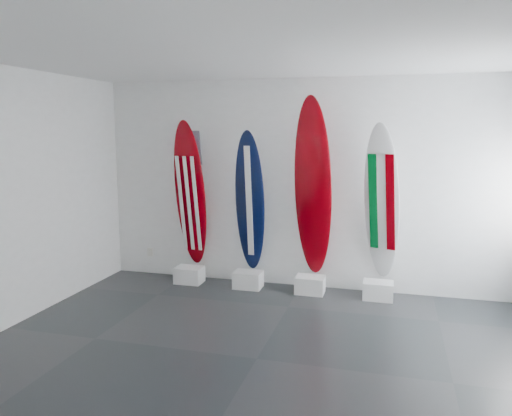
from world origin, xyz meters
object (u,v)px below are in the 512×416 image
(surfboard_usa, at_px, (190,194))
(surfboard_navy, at_px, (250,201))
(surfboard_swiss, at_px, (313,187))
(surfboard_italy, at_px, (382,203))

(surfboard_usa, relative_size, surfboard_navy, 1.08)
(surfboard_navy, height_order, surfboard_swiss, surfboard_swiss)
(surfboard_navy, xyz_separation_m, surfboard_swiss, (0.91, 0.00, 0.23))
(surfboard_swiss, relative_size, surfboard_italy, 1.16)
(surfboard_italy, bearing_deg, surfboard_usa, -162.15)
(surfboard_usa, bearing_deg, surfboard_italy, 6.64)
(surfboard_navy, distance_m, surfboard_swiss, 0.94)
(surfboard_usa, height_order, surfboard_swiss, surfboard_swiss)
(surfboard_usa, height_order, surfboard_navy, surfboard_usa)
(surfboard_navy, xyz_separation_m, surfboard_italy, (1.84, 0.00, 0.05))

